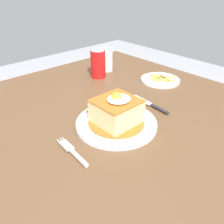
{
  "coord_description": "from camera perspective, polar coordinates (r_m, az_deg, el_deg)",
  "views": [
    {
      "loc": [
        -0.39,
        -0.51,
        1.16
      ],
      "look_at": [
        0.05,
        -0.03,
        0.79
      ],
      "focal_mm": 38.7,
      "sensor_mm": 36.0,
      "label": 1
    }
  ],
  "objects": [
    {
      "name": "sandwich_meal",
      "position": [
        0.73,
        1.09,
        0.07
      ],
      "size": [
        0.17,
        0.17,
        0.1
      ],
      "color": "#B75B1E",
      "rests_on": "main_plate"
    },
    {
      "name": "main_plate",
      "position": [
        0.75,
        1.03,
        -2.61
      ],
      "size": [
        0.25,
        0.25,
        0.02
      ],
      "color": "white",
      "rests_on": "dining_table"
    },
    {
      "name": "dining_table",
      "position": [
        0.82,
        -4.23,
        -8.59
      ],
      "size": [
        1.23,
        1.1,
        0.75
      ],
      "color": "brown",
      "rests_on": "ground_plane"
    },
    {
      "name": "drinking_glass",
      "position": [
        1.19,
        -1.52,
        11.94
      ],
      "size": [
        0.07,
        0.07,
        0.1
      ],
      "color": "#3F2314",
      "rests_on": "dining_table"
    },
    {
      "name": "soda_can",
      "position": [
        1.1,
        -3.3,
        11.28
      ],
      "size": [
        0.07,
        0.07,
        0.12
      ],
      "color": "red",
      "rests_on": "dining_table"
    },
    {
      "name": "side_plate_fries",
      "position": [
        1.09,
        11.34,
        7.47
      ],
      "size": [
        0.17,
        0.17,
        0.02
      ],
      "color": "white",
      "rests_on": "dining_table"
    },
    {
      "name": "fork",
      "position": [
        0.64,
        -8.81,
        -9.66
      ],
      "size": [
        0.03,
        0.14,
        0.01
      ],
      "color": "silver",
      "rests_on": "dining_table"
    },
    {
      "name": "knife",
      "position": [
        0.86,
        10.03,
        1.31
      ],
      "size": [
        0.03,
        0.17,
        0.01
      ],
      "color": "#262628",
      "rests_on": "dining_table"
    }
  ]
}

